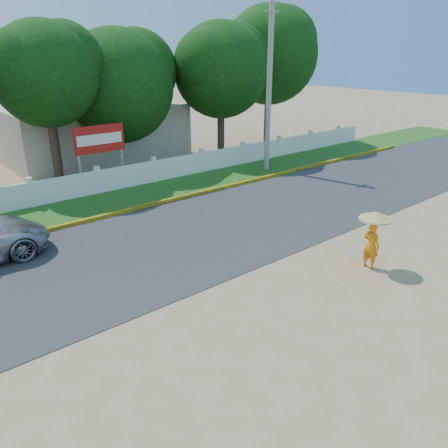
% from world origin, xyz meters
% --- Properties ---
extents(ground, '(120.00, 120.00, 0.00)m').
position_xyz_m(ground, '(0.00, 0.00, 0.00)').
color(ground, '#9E8460').
rests_on(ground, ground).
extents(road, '(60.00, 7.00, 0.02)m').
position_xyz_m(road, '(0.00, 4.50, 0.01)').
color(road, '#38383A').
rests_on(road, ground).
extents(grass_verge, '(60.00, 3.50, 0.03)m').
position_xyz_m(grass_verge, '(0.00, 9.75, 0.01)').
color(grass_verge, '#2D601E').
rests_on(grass_verge, ground).
extents(curb, '(40.00, 0.18, 0.16)m').
position_xyz_m(curb, '(0.00, 8.05, 0.08)').
color(curb, yellow).
rests_on(curb, ground).
extents(fence, '(40.00, 0.10, 1.10)m').
position_xyz_m(fence, '(0.00, 11.20, 0.55)').
color(fence, silver).
rests_on(fence, ground).
extents(building_near, '(10.00, 6.00, 3.20)m').
position_xyz_m(building_near, '(3.00, 18.00, 1.60)').
color(building_near, '#B7AD99').
rests_on(building_near, ground).
extents(utility_pole, '(0.28, 0.28, 8.83)m').
position_xyz_m(utility_pole, '(9.15, 9.39, 4.42)').
color(utility_pole, gray).
rests_on(utility_pole, ground).
extents(monk_with_parasol, '(1.00, 1.00, 1.82)m').
position_xyz_m(monk_with_parasol, '(3.25, -1.11, 1.19)').
color(monk_with_parasol, orange).
rests_on(monk_with_parasol, ground).
extents(billboard, '(2.50, 0.13, 2.95)m').
position_xyz_m(billboard, '(0.75, 12.30, 2.14)').
color(billboard, gray).
rests_on(billboard, ground).
extents(tree_row, '(34.05, 7.39, 9.19)m').
position_xyz_m(tree_row, '(2.02, 14.51, 4.94)').
color(tree_row, '#473828').
rests_on(tree_row, ground).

